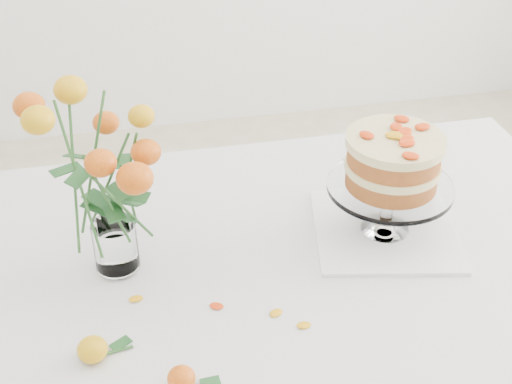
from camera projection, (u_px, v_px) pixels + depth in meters
table at (269, 294)px, 1.43m from camera, size 1.43×0.93×0.76m
napkin at (384, 230)px, 1.46m from camera, size 0.33×0.33×0.01m
cake_stand at (393, 166)px, 1.37m from camera, size 0.25×0.25×0.22m
rose_vase at (103, 159)px, 1.23m from camera, size 0.32×0.32×0.42m
loose_rose_near at (93, 349)px, 1.16m from camera, size 0.09×0.05×0.04m
loose_rose_far at (182, 378)px, 1.12m from camera, size 0.08×0.05×0.04m
stray_petal_a at (217, 306)px, 1.28m from camera, size 0.03×0.02×0.00m
stray_petal_b at (276, 313)px, 1.26m from camera, size 0.03×0.02×0.00m
stray_petal_c at (304, 325)px, 1.24m from camera, size 0.03×0.02×0.00m
stray_petal_d at (136, 299)px, 1.29m from camera, size 0.03×0.02×0.00m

